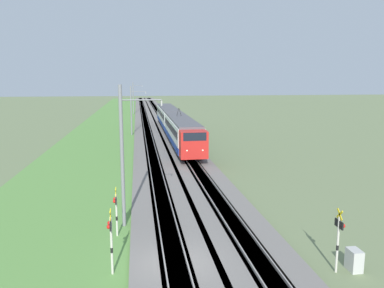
% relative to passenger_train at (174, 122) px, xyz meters
% --- Properties ---
extents(ground_plane, '(400.00, 400.00, 0.00)m').
position_rel_passenger_train_xyz_m(ground_plane, '(-41.77, 4.04, -2.42)').
color(ground_plane, '#6B7A51').
extents(ballast_main, '(240.00, 4.40, 0.30)m').
position_rel_passenger_train_xyz_m(ballast_main, '(8.23, 4.04, -2.27)').
color(ballast_main, slate).
rests_on(ballast_main, ground).
extents(ballast_adjacent, '(240.00, 4.40, 0.30)m').
position_rel_passenger_train_xyz_m(ballast_adjacent, '(8.23, 0.00, -2.27)').
color(ballast_adjacent, slate).
rests_on(ballast_adjacent, ground).
extents(track_main, '(240.00, 1.57, 0.45)m').
position_rel_passenger_train_xyz_m(track_main, '(8.23, 4.04, -2.26)').
color(track_main, '#4C4238').
rests_on(track_main, ground).
extents(track_adjacent, '(240.00, 1.57, 0.45)m').
position_rel_passenger_train_xyz_m(track_adjacent, '(8.23, 0.00, -2.26)').
color(track_adjacent, '#4C4238').
rests_on(track_adjacent, ground).
extents(grass_verge, '(240.00, 13.25, 0.12)m').
position_rel_passenger_train_xyz_m(grass_verge, '(8.23, 10.58, -2.36)').
color(grass_verge, '#5B8E42').
rests_on(grass_verge, ground).
extents(passenger_train, '(42.94, 2.98, 5.16)m').
position_rel_passenger_train_xyz_m(passenger_train, '(0.00, 0.00, 0.00)').
color(passenger_train, red).
rests_on(passenger_train, ground).
extents(crossing_signal_near, '(0.70, 0.23, 3.24)m').
position_rel_passenger_train_xyz_m(crossing_signal_near, '(-42.05, 7.02, -0.46)').
color(crossing_signal_near, beige).
rests_on(crossing_signal_near, ground).
extents(crossing_signal_far, '(0.70, 0.23, 3.12)m').
position_rel_passenger_train_xyz_m(crossing_signal_far, '(-43.19, -3.47, -0.53)').
color(crossing_signal_far, beige).
rests_on(crossing_signal_far, ground).
extents(crossing_signal_aux, '(0.70, 0.23, 2.99)m').
position_rel_passenger_train_xyz_m(crossing_signal_aux, '(-37.71, 7.02, -0.61)').
color(crossing_signal_aux, beige).
rests_on(crossing_signal_aux, ground).
extents(catenary_mast_near, '(0.22, 2.56, 8.73)m').
position_rel_passenger_train_xyz_m(catenary_mast_near, '(-36.23, 6.59, 2.09)').
color(catenary_mast_near, slate).
rests_on(catenary_mast_near, ground).
extents(catenary_mast_mid, '(0.22, 2.56, 8.06)m').
position_rel_passenger_train_xyz_m(catenary_mast_mid, '(2.76, 6.58, 1.74)').
color(catenary_mast_mid, slate).
rests_on(catenary_mast_mid, ground).
extents(catenary_mast_far, '(0.22, 2.56, 8.48)m').
position_rel_passenger_train_xyz_m(catenary_mast_far, '(41.75, 6.59, 1.96)').
color(catenary_mast_far, slate).
rests_on(catenary_mast_far, ground).
extents(equipment_cabinet, '(0.78, 0.55, 1.05)m').
position_rel_passenger_train_xyz_m(equipment_cabinet, '(-43.16, -4.37, -1.90)').
color(equipment_cabinet, '#B7B7B2').
rests_on(equipment_cabinet, ground).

